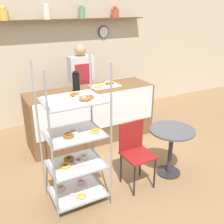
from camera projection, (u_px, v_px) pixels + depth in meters
The scene contains 9 objects.
ground_plane at pixel (125, 172), 3.86m from camera, with size 14.00×14.00×0.00m, color olive.
back_wall at pixel (66, 54), 5.31m from camera, with size 10.00×0.30×2.70m.
display_counter at pixel (92, 115), 4.65m from camera, with size 2.22×0.67×0.95m.
pastry_rack at pixel (75, 148), 3.04m from camera, with size 0.69×0.55×1.76m.
person_worker at pixel (82, 84), 4.93m from camera, with size 0.45×0.23×1.64m.
cafe_table at pixel (171, 141), 3.65m from camera, with size 0.62×0.62×0.71m.
cafe_chair at pixel (135, 147), 3.45m from camera, with size 0.39×0.39×0.88m.
coffee_carafe at pixel (76, 82), 4.22m from camera, with size 0.12×0.12×0.37m.
donut_tray_counter at pixel (106, 84), 4.67m from camera, with size 0.52×0.33×0.05m.
Camera 1 is at (-1.70, -2.76, 2.29)m, focal length 42.00 mm.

